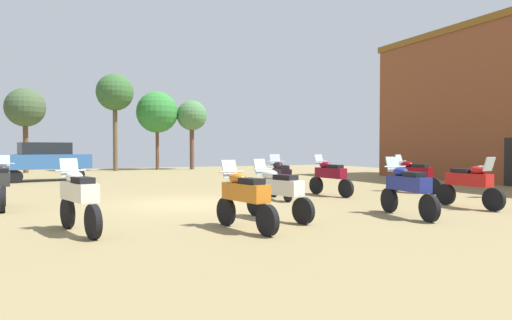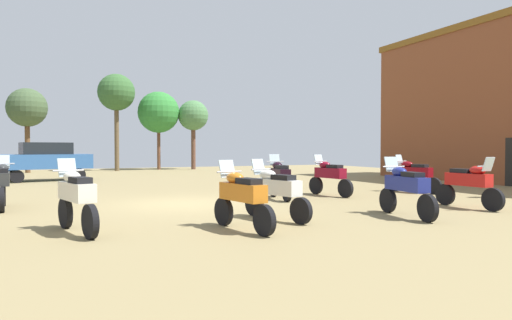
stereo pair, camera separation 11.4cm
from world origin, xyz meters
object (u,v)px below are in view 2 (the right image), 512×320
(motorcycle_8, at_px, (242,196))
(tree_3, at_px, (116,93))
(motorcycle_4, at_px, (413,174))
(motorcycle_5, at_px, (330,176))
(motorcycle_11, at_px, (406,188))
(motorcycle_3, at_px, (76,197))
(motorcycle_1, at_px, (469,183))
(motorcycle_7, at_px, (2,183))
(car_1, at_px, (46,158))
(tree_6, at_px, (193,116))
(tree_2, at_px, (27,108))
(tree_5, at_px, (159,113))
(motorcycle_9, at_px, (280,177))
(motorcycle_6, at_px, (275,190))

(motorcycle_8, height_order, tree_3, tree_3)
(motorcycle_4, relative_size, motorcycle_8, 1.04)
(motorcycle_5, bearing_deg, motorcycle_11, -112.42)
(motorcycle_3, distance_m, motorcycle_8, 3.34)
(motorcycle_1, bearing_deg, motorcycle_8, 1.13)
(motorcycle_7, height_order, car_1, car_1)
(motorcycle_4, distance_m, motorcycle_7, 14.00)
(motorcycle_8, distance_m, car_1, 17.63)
(tree_6, bearing_deg, motorcycle_7, -119.05)
(tree_2, bearing_deg, motorcycle_3, -85.01)
(motorcycle_3, xyz_separation_m, tree_5, (7.05, 25.90, 3.79))
(motorcycle_3, distance_m, motorcycle_9, 7.46)
(tree_2, bearing_deg, motorcycle_7, -88.79)
(motorcycle_5, relative_size, tree_5, 0.35)
(motorcycle_11, xyz_separation_m, tree_5, (-0.53, 26.94, 3.79))
(motorcycle_3, height_order, motorcycle_5, motorcycle_3)
(tree_6, bearing_deg, tree_2, -178.30)
(motorcycle_3, height_order, tree_5, tree_5)
(motorcycle_9, bearing_deg, motorcycle_11, -67.50)
(motorcycle_6, height_order, tree_2, tree_2)
(car_1, distance_m, tree_6, 14.41)
(motorcycle_9, relative_size, tree_5, 0.35)
(motorcycle_6, relative_size, motorcycle_11, 0.95)
(tree_3, bearing_deg, motorcycle_7, -105.07)
(motorcycle_7, xyz_separation_m, tree_2, (-0.43, 20.31, 3.71))
(motorcycle_9, relative_size, motorcycle_11, 0.95)
(motorcycle_3, relative_size, motorcycle_8, 1.01)
(tree_3, bearing_deg, motorcycle_4, -68.75)
(motorcycle_7, xyz_separation_m, motorcycle_9, (8.23, -1.00, -0.01))
(tree_5, height_order, tree_6, tree_5)
(motorcycle_8, height_order, motorcycle_9, motorcycle_9)
(tree_3, bearing_deg, motorcycle_9, -82.85)
(motorcycle_6, height_order, motorcycle_7, motorcycle_7)
(tree_3, height_order, tree_5, tree_3)
(motorcycle_7, xyz_separation_m, motorcycle_11, (9.33, -5.76, -0.01))
(motorcycle_7, relative_size, tree_5, 0.36)
(motorcycle_4, height_order, motorcycle_11, motorcycle_11)
(motorcycle_5, distance_m, motorcycle_11, 5.08)
(motorcycle_6, height_order, tree_6, tree_6)
(motorcycle_11, relative_size, tree_5, 0.37)
(motorcycle_5, height_order, motorcycle_8, motorcycle_5)
(motorcycle_9, bearing_deg, motorcycle_6, -108.77)
(motorcycle_7, bearing_deg, motorcycle_9, -11.14)
(tree_5, bearing_deg, motorcycle_4, -77.00)
(motorcycle_4, relative_size, car_1, 0.48)
(motorcycle_1, relative_size, motorcycle_8, 1.04)
(motorcycle_11, distance_m, tree_3, 27.05)
(car_1, bearing_deg, motorcycle_5, -153.66)
(tree_6, bearing_deg, tree_5, 168.88)
(motorcycle_1, bearing_deg, motorcycle_7, -26.54)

